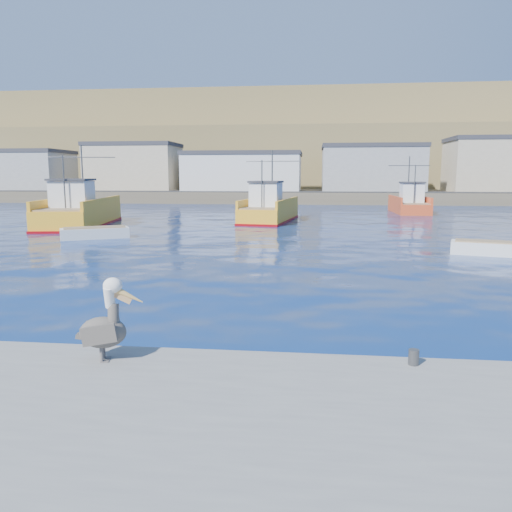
{
  "coord_description": "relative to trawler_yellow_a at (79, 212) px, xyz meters",
  "views": [
    {
      "loc": [
        1.03,
        -12.73,
        4.08
      ],
      "look_at": [
        -0.76,
        3.08,
        1.49
      ],
      "focal_mm": 35.0,
      "sensor_mm": 36.0,
      "label": 1
    }
  ],
  "objects": [
    {
      "name": "ground",
      "position": [
        17.78,
        -25.88,
        -1.08
      ],
      "size": [
        260.0,
        260.0,
        0.0
      ],
      "primitive_type": "plane",
      "color": "#070F52",
      "rests_on": "ground"
    },
    {
      "name": "dock_bollards",
      "position": [
        18.38,
        -29.28,
        -0.43
      ],
      "size": [
        36.2,
        0.2,
        0.3
      ],
      "color": "#4C4C4C",
      "rests_on": "dock"
    },
    {
      "name": "far_shore",
      "position": [
        17.79,
        83.33,
        7.9
      ],
      "size": [
        200.0,
        81.0,
        24.0
      ],
      "color": "brown",
      "rests_on": "ground"
    },
    {
      "name": "trawler_yellow_a",
      "position": [
        0.0,
        0.0,
        0.0
      ],
      "size": [
        5.85,
        12.48,
        6.6
      ],
      "color": "#F6A71F",
      "rests_on": "ground"
    },
    {
      "name": "trawler_yellow_b",
      "position": [
        14.96,
        5.75,
        -0.09
      ],
      "size": [
        4.98,
        10.63,
        6.38
      ],
      "color": "#F6A71F",
      "rests_on": "ground"
    },
    {
      "name": "boat_orange",
      "position": [
        29.29,
        17.25,
        -0.04
      ],
      "size": [
        4.45,
        8.49,
        6.1
      ],
      "color": "#DA4920",
      "rests_on": "ground"
    },
    {
      "name": "skiff_left",
      "position": [
        4.77,
        -7.78,
        -0.78
      ],
      "size": [
        4.41,
        3.33,
        0.92
      ],
      "color": "silver",
      "rests_on": "ground"
    },
    {
      "name": "skiff_mid",
      "position": [
        28.1,
        -12.0,
        -0.8
      ],
      "size": [
        4.28,
        2.5,
        0.88
      ],
      "color": "silver",
      "rests_on": "ground"
    },
    {
      "name": "pelican",
      "position": [
        14.87,
        -29.7,
        0.12
      ],
      "size": [
        1.33,
        0.7,
        1.64
      ],
      "color": "#595451",
      "rests_on": "dock"
    }
  ]
}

